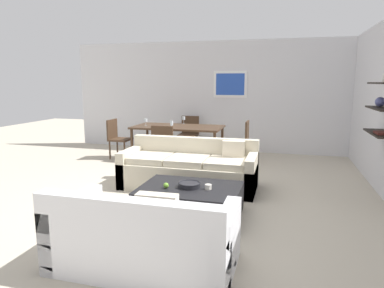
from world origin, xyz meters
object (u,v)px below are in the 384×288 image
dining_chair_head (189,131)px  dining_chair_foot (164,144)px  coffee_table (190,201)px  wine_glass_left_near (146,121)px  loveseat_white (144,237)px  decorative_bowl (189,185)px  wine_glass_head (184,118)px  apple_on_coffee_table (166,185)px  dining_chair_left_near (117,136)px  candle_jar (208,187)px  sofa_beige (190,170)px  dining_chair_right_far (242,138)px  dining_table (178,129)px  wine_glass_foot (172,123)px

dining_chair_head → dining_chair_foot: bearing=-90.0°
coffee_table → dining_chair_head: (-1.14, 3.99, 0.31)m
wine_glass_left_near → dining_chair_head: bearing=55.2°
loveseat_white → decorative_bowl: bearing=87.3°
loveseat_white → decorative_bowl: (0.06, 1.33, 0.12)m
wine_glass_left_near → wine_glass_head: wine_glass_head is taller
coffee_table → dining_chair_head: size_ratio=1.46×
decorative_bowl → apple_on_coffee_table: apple_on_coffee_table is taller
dining_chair_head → wine_glass_head: 0.60m
loveseat_white → dining_chair_left_near: bearing=120.3°
dining_chair_head → candle_jar: bearing=-71.0°
loveseat_white → candle_jar: 1.35m
dining_chair_head → sofa_beige: bearing=-74.0°
dining_chair_foot → dining_chair_right_far: size_ratio=1.00×
coffee_table → candle_jar: candle_jar is taller
sofa_beige → dining_chair_foot: (-0.81, 1.01, 0.21)m
dining_chair_right_far → sofa_beige: bearing=-105.2°
decorative_bowl → dining_chair_head: 4.15m
sofa_beige → dining_chair_right_far: 2.22m
candle_jar → dining_table: 3.42m
dining_chair_right_far → wine_glass_foot: bearing=-154.5°
dining_chair_right_far → wine_glass_foot: wine_glass_foot is taller
loveseat_white → apple_on_coffee_table: (-0.21, 1.21, 0.12)m
loveseat_white → coffee_table: size_ratio=1.30×
wine_glass_left_near → wine_glass_foot: bearing=-23.7°
loveseat_white → coffee_table: (0.07, 1.33, -0.10)m
coffee_table → wine_glass_left_near: bearing=122.0°
sofa_beige → dining_table: (-0.81, 1.91, 0.39)m
dining_table → wine_glass_left_near: size_ratio=12.14×
dining_chair_foot → loveseat_white: bearing=-73.1°
loveseat_white → dining_chair_right_far: 4.66m
apple_on_coffee_table → dining_chair_head: bearing=101.7°
loveseat_white → wine_glass_head: wine_glass_head is taller
dining_table → wine_glass_left_near: bearing=-170.2°
apple_on_coffee_table → decorative_bowl: bearing=22.4°
candle_jar → dining_chair_left_near: bearing=133.8°
wine_glass_left_near → dining_chair_right_far: bearing=9.4°
loveseat_white → candle_jar: (0.32, 1.30, 0.12)m
sofa_beige → wine_glass_left_near: wine_glass_left_near is taller
dining_chair_left_near → coffee_table: bearing=-48.6°
sofa_beige → candle_jar: sofa_beige is taller
decorative_bowl → dining_chair_foot: 2.47m
coffee_table → wine_glass_foot: (-1.14, 2.65, 0.67)m
coffee_table → loveseat_white: bearing=-92.9°
loveseat_white → wine_glass_head: 5.01m
decorative_bowl → dining_chair_left_near: dining_chair_left_near is taller
apple_on_coffee_table → wine_glass_head: bearing=103.2°
dining_chair_foot → decorative_bowl: bearing=-62.7°
coffee_table → candle_jar: (0.25, -0.03, 0.22)m
dining_chair_head → wine_glass_head: (-0.00, -0.47, 0.37)m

